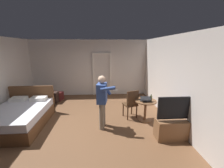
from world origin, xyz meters
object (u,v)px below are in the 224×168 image
Objects in this scene: laptop at (145,99)px; suitcase_small at (56,96)px; bed at (20,116)px; bottle_on_table at (151,98)px; tv_flatscreen at (175,126)px; wooden_chair at (131,103)px; suitcase_dark at (51,97)px; side_table at (145,107)px; person_blue_shirt at (102,99)px.

suitcase_small is at bearing 146.63° from laptop.
bottle_on_table is (4.09, -0.06, 0.49)m from bed.
wooden_chair is at bearing 127.19° from tv_flatscreen.
tv_flatscreen reaches higher than suitcase_dark.
side_table is 1.19× the size of suitcase_dark.
wooden_chair is at bearing 29.34° from person_blue_shirt.
person_blue_shirt reaches higher than tv_flatscreen.
person_blue_shirt is (-1.36, -0.29, 0.16)m from laptop.
person_blue_shirt is at bearing -6.78° from bed.
bed is 1.78× the size of tv_flatscreen.
tv_flatscreen is at bearing -19.97° from person_blue_shirt.
bed is 4.12m from bottle_on_table.
bottle_on_table is at bearing 9.20° from person_blue_shirt.
bed is at bearing -179.64° from side_table.
suitcase_dark is (-3.79, 2.04, -0.56)m from bottle_on_table.
suitcase_small is at bearing 146.56° from wooden_chair.
laptop is at bearing -0.26° from bed.
suitcase_small is (-4.06, 3.29, -0.16)m from tv_flatscreen.
side_table is 1.50m from person_blue_shirt.
wooden_chair is at bearing 152.89° from bottle_on_table.
bottle_on_table is (0.14, -0.08, 0.32)m from side_table.
bed is at bearing 179.23° from bottle_on_table.
tv_flatscreen reaches higher than laptop.
side_table is 0.36m from bottle_on_table.
bottle_on_table is at bearing -0.77° from bed.
bottle_on_table is 0.23× the size of wooden_chair.
suitcase_dark is (0.30, 1.99, -0.07)m from bed.
person_blue_shirt is (-1.53, -0.25, 0.12)m from bottle_on_table.
laptop reaches higher than side_table.
person_blue_shirt is at bearing -170.80° from bottle_on_table.
bed is 2.34m from suitcase_small.
laptop is 1.61× the size of bottle_on_table.
bottle_on_table is at bearing -11.96° from laptop.
tv_flatscreen is 5.23m from suitcase_small.
laptop is 0.59× the size of suitcase_small.
suitcase_dark is at bearing 81.40° from bed.
laptop is 0.18m from bottle_on_table.
bed is 1.30× the size of person_blue_shirt.
bottle_on_table is 1.56m from person_blue_shirt.
suitcase_dark is at bearing 151.75° from side_table.
bottle_on_table is at bearing -27.11° from wooden_chair.
bed is 2.65m from person_blue_shirt.
bed is 2.01m from suitcase_dark.
bed is 5.67× the size of laptop.
bottle_on_table reaches higher than suitcase_dark.
tv_flatscreen is at bearing -68.90° from bottle_on_table.
person_blue_shirt is at bearing -168.13° from laptop.
suitcase_dark is (-3.61, 2.00, -0.52)m from laptop.
tv_flatscreen is 1.18m from laptop.
tv_flatscreen is 1.14m from side_table.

